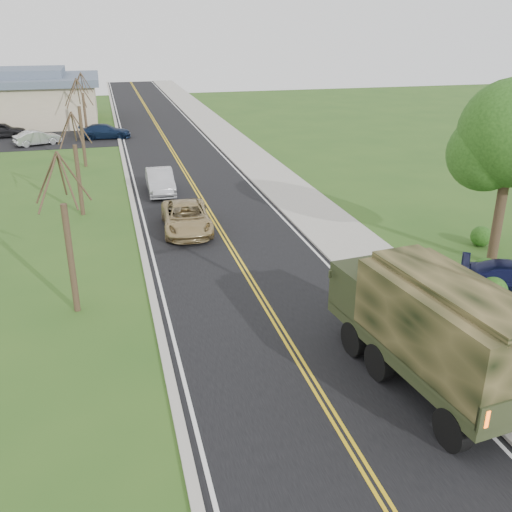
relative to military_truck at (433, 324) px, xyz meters
name	(u,v)px	position (x,y,z in m)	size (l,w,h in m)	color
ground	(358,458)	(-3.23, -2.35, -2.10)	(160.00, 160.00, 0.00)	#2B4F1A
road	(169,146)	(-3.23, 37.65, -2.10)	(8.00, 120.00, 0.01)	black
curb_right	(216,143)	(0.92, 37.65, -2.04)	(0.30, 120.00, 0.12)	#9E998E
sidewalk_right	(235,142)	(2.67, 37.65, -2.05)	(3.20, 120.00, 0.10)	#9E998E
curb_left	(121,148)	(-7.38, 37.65, -2.05)	(0.30, 120.00, 0.10)	#9E998E
leafy_tree	(511,142)	(7.78, 7.66, 3.39)	(4.83, 4.50, 8.10)	#38281C
bare_tree_a	(69,246)	(-10.23, 7.65, 0.52)	(1.93, 2.26, 6.08)	#38281C
bare_tree_b	(78,172)	(-10.23, 19.65, 0.37)	(1.83, 2.14, 5.73)	#38281C
bare_tree_c	(82,129)	(-10.23, 31.65, 0.67)	(2.04, 2.39, 6.42)	#38281C
bare_tree_d	(84,110)	(-10.23, 43.65, 0.45)	(1.88, 2.20, 5.91)	#38281C
military_truck	(433,324)	(0.00, 0.00, 0.00)	(3.42, 7.61, 3.67)	black
suv_champagne	(186,217)	(-4.92, 15.47, -1.38)	(2.40, 5.20, 1.45)	tan
sedan_silver	(160,181)	(-5.50, 22.95, -1.35)	(1.60, 4.60, 1.52)	#AFB0B4
lot_car_dark	(2,130)	(-17.92, 45.56, -1.39)	(1.69, 4.19, 1.43)	black
lot_car_silver	(37,138)	(-14.42, 41.08, -1.46)	(1.37, 3.93, 1.30)	#AFAFB4
lot_car_navy	(105,131)	(-8.58, 42.68, -1.43)	(1.89, 4.64, 1.35)	#0F1D38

